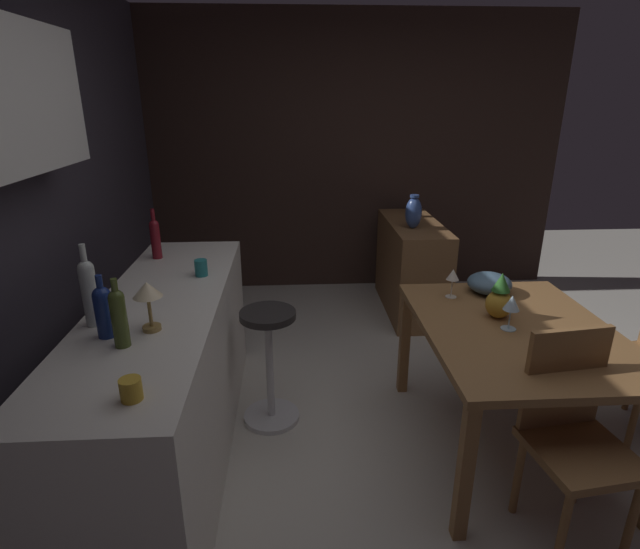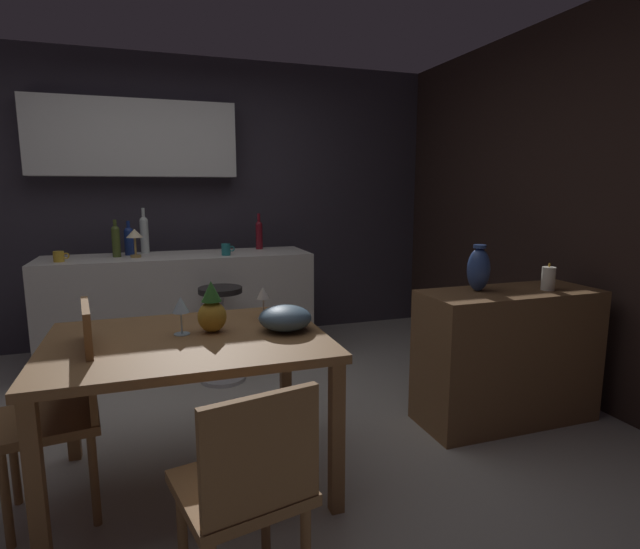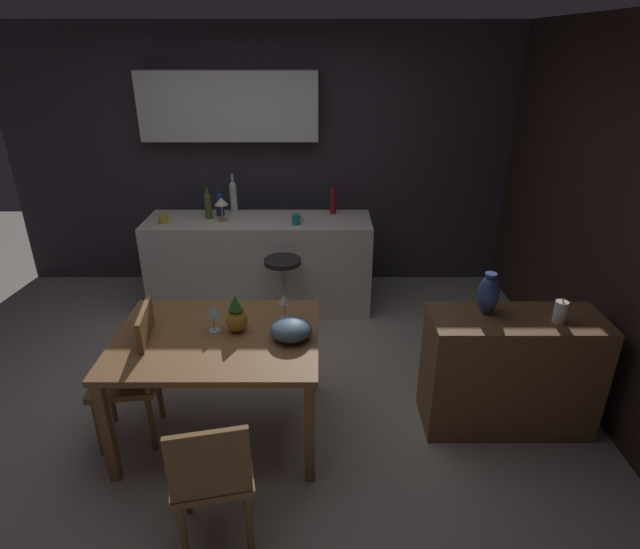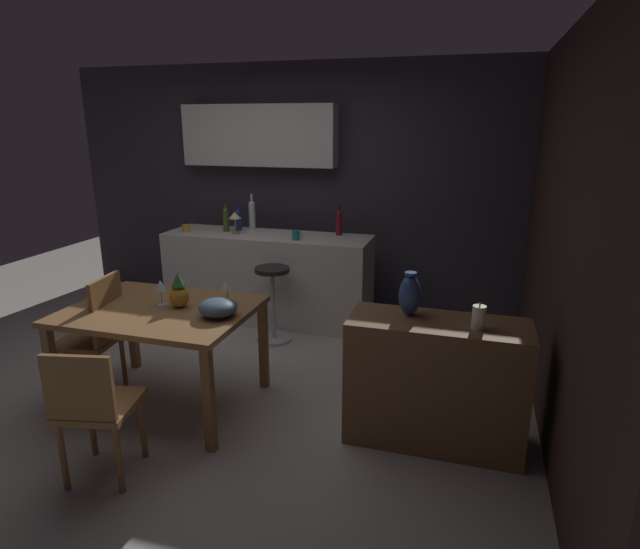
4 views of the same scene
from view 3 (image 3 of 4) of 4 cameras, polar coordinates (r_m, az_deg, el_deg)
ground_plane at (r=4.03m, az=-8.23°, el=-12.53°), size 9.00×9.00×0.00m
wall_kitchen_back at (r=5.39m, az=-6.82°, el=13.62°), size 5.20×0.33×2.60m
wall_side_right at (r=4.16m, az=28.73°, el=5.97°), size 0.10×4.40×2.60m
dining_table at (r=3.32m, az=-11.23°, el=-7.89°), size 1.27×0.96×0.74m
kitchen_counter at (r=5.00m, az=-6.55°, el=1.21°), size 2.10×0.60×0.90m
sideboard_cabinet at (r=3.68m, az=20.33°, el=-10.10°), size 1.10×0.44×0.82m
chair_near_window at (r=3.51m, az=-19.79°, el=-10.04°), size 0.45×0.45×0.93m
chair_by_doorway at (r=2.75m, az=-11.86°, el=-20.90°), size 0.47×0.47×0.83m
bar_stool at (r=4.53m, az=-3.99°, el=-2.19°), size 0.34×0.34×0.71m
wine_glass_left at (r=3.35m, az=-3.92°, el=-2.85°), size 0.07×0.07×0.17m
wine_glass_right at (r=3.26m, az=-11.74°, el=-4.02°), size 0.08×0.08×0.18m
pineapple_centerpiece at (r=3.25m, az=-9.20°, el=-4.56°), size 0.14×0.14×0.25m
fruit_bowl at (r=3.16m, az=-3.19°, el=-6.08°), size 0.26×0.26×0.12m
wine_bottle_olive at (r=4.90m, az=-12.27°, el=7.62°), size 0.06×0.06×0.29m
wine_bottle_clear at (r=5.03m, az=-9.52°, el=8.63°), size 0.07×0.07×0.37m
wine_bottle_ruby at (r=4.93m, az=1.53°, el=8.31°), size 0.06×0.06×0.31m
wine_bottle_cobalt at (r=4.97m, az=-11.00°, el=7.83°), size 0.07×0.07×0.27m
cup_teal at (r=4.65m, az=-2.59°, el=6.11°), size 0.11×0.07×0.09m
cup_mustard at (r=4.89m, az=-16.93°, el=5.88°), size 0.11×0.07×0.08m
counter_lamp at (r=4.79m, az=-10.83°, el=7.75°), size 0.12×0.12×0.22m
pillar_candle_tall at (r=3.49m, az=25.20°, el=-3.78°), size 0.08×0.08×0.17m
vase_ceramic_blue at (r=3.41m, az=18.24°, el=-2.12°), size 0.14×0.14×0.28m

